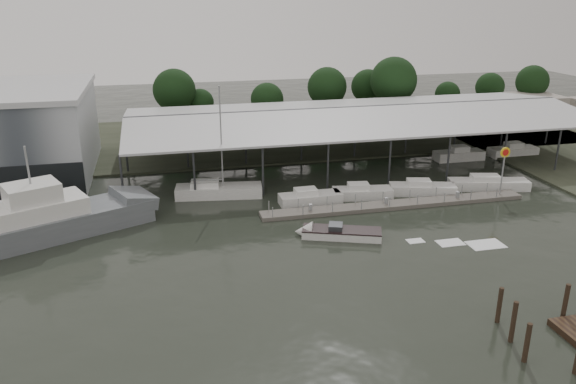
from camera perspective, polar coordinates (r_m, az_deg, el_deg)
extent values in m
plane|color=#242922|center=(45.47, -1.69, -7.47)|extent=(200.00, 200.00, 0.00)
cube|color=#3D4332|center=(84.63, -7.48, 5.35)|extent=(140.00, 30.00, 0.30)
cube|color=#313336|center=(73.49, 6.95, 8.53)|extent=(58.00, 0.40, 0.30)
cylinder|color=#313336|center=(59.12, -16.51, 1.10)|extent=(0.24, 0.24, 5.50)
cylinder|color=#313336|center=(81.30, -15.85, 6.10)|extent=(0.24, 0.24, 5.50)
cylinder|color=#313336|center=(97.51, 20.84, 7.72)|extent=(0.24, 0.24, 5.50)
cube|color=#615D55|center=(58.46, 10.82, -1.28)|extent=(28.00, 2.00, 0.40)
cylinder|color=gray|center=(53.63, -1.57, -2.17)|extent=(0.10, 0.10, 1.20)
cylinder|color=gray|center=(65.20, 21.05, 0.49)|extent=(0.10, 0.10, 1.20)
cube|color=gray|center=(57.90, 9.95, -0.90)|extent=(0.30, 0.30, 0.70)
cylinder|color=gray|center=(63.44, 20.93, 1.61)|extent=(0.16, 0.16, 5.00)
cylinder|color=yellow|center=(62.77, 21.21, 3.78)|extent=(1.10, 0.12, 1.10)
cylinder|color=red|center=(62.71, 21.24, 3.76)|extent=(0.70, 0.05, 0.70)
cube|color=gray|center=(107.19, 23.23, 7.98)|extent=(10.00, 8.00, 4.00)
cube|color=slate|center=(54.63, -22.98, -3.28)|extent=(18.33, 11.80, 2.40)
cube|color=slate|center=(56.47, -15.45, -0.57)|extent=(5.01, 5.61, 1.85)
cube|color=silver|center=(53.79, -24.32, -1.77)|extent=(9.33, 7.12, 1.80)
cube|color=silver|center=(53.25, -24.57, -0.06)|extent=(5.33, 4.89, 1.61)
cylinder|color=gray|center=(52.56, -24.94, 2.41)|extent=(0.18, 0.18, 3.50)
cube|color=white|center=(60.65, -7.02, 0.00)|extent=(9.44, 3.85, 1.40)
cube|color=silver|center=(60.43, -8.44, 0.77)|extent=(3.15, 2.18, 0.80)
cylinder|color=gray|center=(58.95, -6.81, 5.40)|extent=(0.16, 0.16, 10.97)
cylinder|color=gray|center=(60.25, -8.21, 1.22)|extent=(3.48, 0.61, 0.12)
cube|color=white|center=(50.49, 5.47, -4.25)|extent=(7.26, 4.32, 0.90)
cone|color=white|center=(50.68, 1.58, -4.07)|extent=(2.20, 2.43, 2.00)
cube|color=black|center=(50.33, 5.49, -3.83)|extent=(7.28, 4.38, 0.12)
cube|color=#313336|center=(50.25, 4.86, -3.54)|extent=(1.61, 1.73, 0.50)
cube|color=white|center=(50.91, 12.82, -4.87)|extent=(2.30, 1.50, 0.04)
cube|color=white|center=(51.32, 16.16, -4.97)|extent=(3.10, 2.00, 0.04)
cube|color=white|center=(51.91, 19.44, -5.06)|extent=(3.90, 2.50, 0.04)
cube|color=white|center=(58.24, 2.29, -0.70)|extent=(6.52, 2.30, 1.10)
cube|color=silver|center=(57.84, 1.82, 0.01)|extent=(2.29, 1.64, 0.70)
cube|color=white|center=(60.31, 7.58, -0.14)|extent=(6.54, 3.13, 1.10)
cube|color=silver|center=(59.87, 7.16, 0.55)|extent=(2.41, 1.92, 0.70)
cube|color=white|center=(62.70, 13.51, 0.26)|extent=(7.37, 3.94, 1.10)
cube|color=silver|center=(62.23, 13.15, 0.92)|extent=(2.79, 2.19, 0.70)
cube|color=white|center=(66.42, 19.70, 0.72)|extent=(8.97, 4.16, 1.10)
cube|color=silver|center=(65.91, 19.41, 1.35)|extent=(3.33, 2.27, 0.70)
cylinder|color=#36261B|center=(38.49, 21.87, -12.53)|extent=(0.32, 0.32, 3.43)
cylinder|color=#36261B|center=(37.01, 23.05, -14.31)|extent=(0.32, 0.32, 3.20)
cylinder|color=#36261B|center=(40.30, 20.63, -11.07)|extent=(0.32, 0.32, 3.16)
cylinder|color=#36261B|center=(42.46, 26.30, -10.29)|extent=(0.32, 0.32, 3.15)
cylinder|color=black|center=(90.13, -11.29, 7.47)|extent=(0.50, 0.50, 4.68)
sphere|color=#163415|center=(89.37, -11.47, 10.11)|extent=(6.55, 6.55, 6.55)
cylinder|color=black|center=(91.33, -8.82, 7.26)|extent=(0.50, 0.50, 3.09)
sphere|color=#163415|center=(90.79, -8.91, 8.98)|extent=(4.32, 4.32, 4.32)
cylinder|color=black|center=(88.71, -2.11, 7.31)|extent=(0.50, 0.50, 3.65)
sphere|color=#163415|center=(88.07, -2.14, 9.40)|extent=(5.11, 5.11, 5.11)
cylinder|color=black|center=(93.02, 3.93, 8.13)|extent=(0.50, 0.50, 4.53)
sphere|color=#163415|center=(92.30, 3.99, 10.60)|extent=(6.34, 6.34, 6.34)
cylinder|color=black|center=(98.78, 8.01, 8.52)|extent=(0.50, 0.50, 4.06)
sphere|color=#163415|center=(98.16, 8.11, 10.61)|extent=(5.68, 5.68, 5.68)
cylinder|color=black|center=(93.99, 10.49, 8.21)|extent=(0.50, 0.50, 5.32)
sphere|color=#163415|center=(93.19, 10.68, 11.09)|extent=(7.44, 7.44, 7.44)
cylinder|color=black|center=(102.12, 15.75, 8.05)|extent=(0.50, 0.50, 3.04)
sphere|color=#163415|center=(101.64, 15.89, 9.56)|extent=(4.26, 4.26, 4.26)
cylinder|color=black|center=(107.37, 19.63, 8.33)|extent=(0.50, 0.50, 3.57)
sphere|color=#163415|center=(106.85, 19.82, 10.01)|extent=(4.99, 4.99, 4.99)
cylinder|color=black|center=(111.65, 23.32, 8.40)|extent=(0.50, 0.50, 4.09)
sphere|color=#163415|center=(111.09, 23.57, 10.26)|extent=(5.73, 5.73, 5.73)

